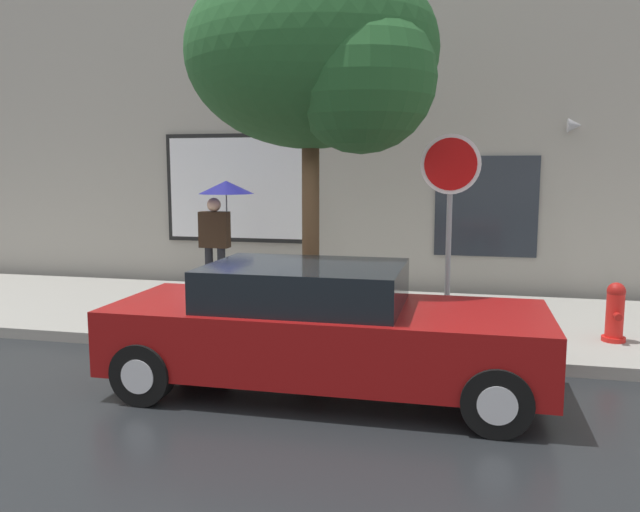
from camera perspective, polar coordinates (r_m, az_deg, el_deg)
The scene contains 8 objects.
ground_plane at distance 7.15m, azimuth -3.05°, elevation -11.54°, with size 60.00×60.00×0.00m, color black.
sidewalk at distance 9.93m, azimuth 1.76°, elevation -5.53°, with size 20.00×4.00×0.15m, color gray.
building_facade at distance 12.17m, azimuth 4.11°, elevation 13.06°, with size 20.00×0.67×7.00m.
parked_car at distance 6.78m, azimuth 0.20°, elevation -6.57°, with size 4.55×1.80×1.37m.
fire_hydrant at distance 9.06m, azimuth 24.97°, elevation -4.63°, with size 0.30×0.44×0.77m.
pedestrian_with_umbrella at distance 10.96m, azimuth -8.81°, elevation 4.35°, with size 0.95×0.94×2.02m.
street_tree at distance 8.34m, azimuth 0.04°, elevation 17.37°, with size 3.26×2.77×4.92m.
stop_sign at distance 8.28m, azimuth 11.58°, elevation 5.31°, with size 0.76×0.10×2.66m.
Camera 1 is at (1.88, -6.47, 2.37)m, focal length 35.63 mm.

